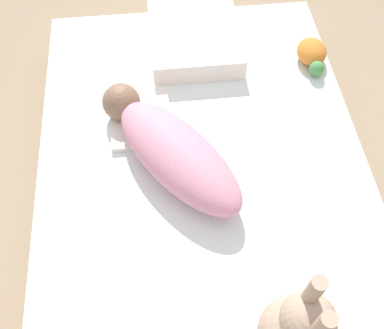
% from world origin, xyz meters
% --- Properties ---
extents(ground_plane, '(12.00, 12.00, 0.00)m').
position_xyz_m(ground_plane, '(0.00, 0.00, 0.00)').
color(ground_plane, '#9E8466').
extents(bed_mattress, '(1.56, 1.01, 0.22)m').
position_xyz_m(bed_mattress, '(0.00, 0.00, 0.11)').
color(bed_mattress, white).
rests_on(bed_mattress, ground_plane).
extents(burp_cloth, '(0.24, 0.19, 0.02)m').
position_xyz_m(burp_cloth, '(-0.24, -0.18, 0.23)').
color(burp_cloth, white).
rests_on(burp_cloth, bed_mattress).
extents(swaddled_baby, '(0.55, 0.44, 0.14)m').
position_xyz_m(swaddled_baby, '(-0.07, -0.09, 0.29)').
color(swaddled_baby, pink).
rests_on(swaddled_baby, bed_mattress).
extents(pillow, '(0.38, 0.32, 0.08)m').
position_xyz_m(pillow, '(-0.58, 0.03, 0.26)').
color(pillow, white).
rests_on(pillow, bed_mattress).
extents(turtle_plush, '(0.16, 0.10, 0.08)m').
position_xyz_m(turtle_plush, '(-0.45, 0.43, 0.26)').
color(turtle_plush, orange).
rests_on(turtle_plush, bed_mattress).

